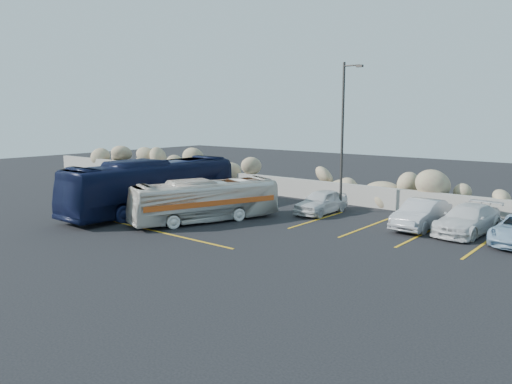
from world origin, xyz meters
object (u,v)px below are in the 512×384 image
Objects in this scene: lamppost at (343,133)px; car_b at (421,214)px; car_c at (468,220)px; car_a at (321,202)px; vintage_bus at (205,201)px; tour_coach at (152,186)px.

lamppost is 6.11m from car_b.
car_a is at bearing -172.44° from car_c.
vintage_bus is 10.41m from car_b.
car_b is (4.82, -0.98, -3.62)m from lamppost.
car_a is 7.53m from car_c.
car_b is (12.83, 5.50, -0.77)m from tour_coach.
vintage_bus reaches higher than car_c.
tour_coach is 2.53× the size of car_b.
car_b is 2.03m from car_c.
lamppost is 1.06× the size of vintage_bus.
tour_coach is at bearing -143.46° from car_a.
vintage_bus is 0.73× the size of tour_coach.
tour_coach reaches higher than car_c.
tour_coach is 2.76× the size of car_a.
vintage_bus reaches higher than car_a.
lamppost is 10.69m from tour_coach.
car_b is at bearing -11.44° from lamppost.
vintage_bus is at bearing -147.42° from car_b.
car_c is at bearing 9.10° from car_b.
tour_coach is 15.95m from car_c.
lamppost reaches higher than vintage_bus.
car_a is at bearing -178.53° from car_b.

